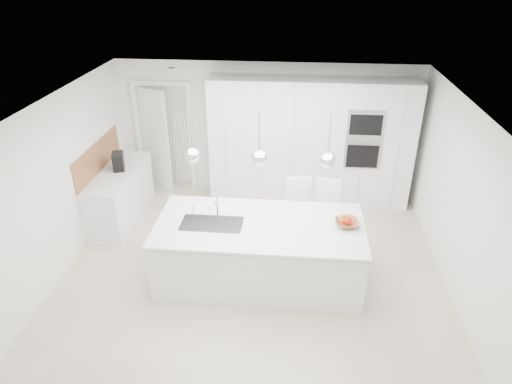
# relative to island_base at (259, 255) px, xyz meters

# --- Properties ---
(floor) EXTENTS (5.50, 5.50, 0.00)m
(floor) POSITION_rel_island_base_xyz_m (-0.10, 0.30, -0.43)
(floor) COLOR beige
(floor) RESTS_ON ground
(wall_back) EXTENTS (5.50, 0.00, 5.50)m
(wall_back) POSITION_rel_island_base_xyz_m (-0.10, 2.80, 0.82)
(wall_back) COLOR white
(wall_back) RESTS_ON ground
(wall_left) EXTENTS (0.00, 5.00, 5.00)m
(wall_left) POSITION_rel_island_base_xyz_m (-2.85, 0.30, 0.82)
(wall_left) COLOR white
(wall_left) RESTS_ON ground
(ceiling) EXTENTS (5.50, 5.50, 0.00)m
(ceiling) POSITION_rel_island_base_xyz_m (-0.10, 0.30, 2.07)
(ceiling) COLOR white
(ceiling) RESTS_ON wall_back
(tall_cabinets) EXTENTS (3.60, 0.60, 2.30)m
(tall_cabinets) POSITION_rel_island_base_xyz_m (0.70, 2.50, 0.72)
(tall_cabinets) COLOR white
(tall_cabinets) RESTS_ON floor
(oven_stack) EXTENTS (0.62, 0.04, 1.05)m
(oven_stack) POSITION_rel_island_base_xyz_m (1.60, 2.19, 0.92)
(oven_stack) COLOR #A5A5A8
(oven_stack) RESTS_ON tall_cabinets
(doorway_frame) EXTENTS (1.11, 0.08, 2.13)m
(doorway_frame) POSITION_rel_island_base_xyz_m (-2.05, 2.77, 0.59)
(doorway_frame) COLOR white
(doorway_frame) RESTS_ON floor
(hallway_door) EXTENTS (0.76, 0.38, 2.00)m
(hallway_door) POSITION_rel_island_base_xyz_m (-2.30, 2.72, 0.57)
(hallway_door) COLOR white
(hallway_door) RESTS_ON floor
(radiator) EXTENTS (0.32, 0.04, 1.40)m
(radiator) POSITION_rel_island_base_xyz_m (-1.73, 2.76, 0.42)
(radiator) COLOR white
(radiator) RESTS_ON floor
(left_base_cabinets) EXTENTS (0.60, 1.80, 0.86)m
(left_base_cabinets) POSITION_rel_island_base_xyz_m (-2.55, 1.50, 0.00)
(left_base_cabinets) COLOR white
(left_base_cabinets) RESTS_ON floor
(left_worktop) EXTENTS (0.62, 1.82, 0.04)m
(left_worktop) POSITION_rel_island_base_xyz_m (-2.55, 1.50, 0.45)
(left_worktop) COLOR white
(left_worktop) RESTS_ON left_base_cabinets
(oak_backsplash) EXTENTS (0.02, 1.80, 0.50)m
(oak_backsplash) POSITION_rel_island_base_xyz_m (-2.84, 1.50, 0.72)
(oak_backsplash) COLOR #9B5E2F
(oak_backsplash) RESTS_ON wall_left
(island_base) EXTENTS (2.80, 1.20, 0.86)m
(island_base) POSITION_rel_island_base_xyz_m (0.00, 0.00, 0.00)
(island_base) COLOR white
(island_base) RESTS_ON floor
(island_worktop) EXTENTS (2.84, 1.40, 0.04)m
(island_worktop) POSITION_rel_island_base_xyz_m (0.00, 0.05, 0.45)
(island_worktop) COLOR white
(island_worktop) RESTS_ON island_base
(island_sink) EXTENTS (0.84, 0.44, 0.18)m
(island_sink) POSITION_rel_island_base_xyz_m (-0.65, -0.00, 0.39)
(island_sink) COLOR #3F3F42
(island_sink) RESTS_ON island_worktop
(island_tap) EXTENTS (0.02, 0.02, 0.30)m
(island_tap) POSITION_rel_island_base_xyz_m (-0.60, 0.20, 0.62)
(island_tap) COLOR white
(island_tap) RESTS_ON island_worktop
(pendant_left) EXTENTS (0.20, 0.20, 0.20)m
(pendant_left) POSITION_rel_island_base_xyz_m (-0.85, -0.00, 1.47)
(pendant_left) COLOR white
(pendant_left) RESTS_ON ceiling
(pendant_mid) EXTENTS (0.20, 0.20, 0.20)m
(pendant_mid) POSITION_rel_island_base_xyz_m (-0.00, -0.00, 1.47)
(pendant_mid) COLOR white
(pendant_mid) RESTS_ON ceiling
(pendant_right) EXTENTS (0.20, 0.20, 0.20)m
(pendant_right) POSITION_rel_island_base_xyz_m (0.85, -0.00, 1.47)
(pendant_right) COLOR white
(pendant_right) RESTS_ON ceiling
(fruit_bowl) EXTENTS (0.35, 0.35, 0.08)m
(fruit_bowl) POSITION_rel_island_base_xyz_m (1.18, 0.12, 0.51)
(fruit_bowl) COLOR #9B5E2F
(fruit_bowl) RESTS_ON island_worktop
(espresso_machine) EXTENTS (0.25, 0.32, 0.30)m
(espresso_machine) POSITION_rel_island_base_xyz_m (-2.53, 1.59, 0.62)
(espresso_machine) COLOR black
(espresso_machine) RESTS_ON left_worktop
(bar_stool_left) EXTENTS (0.46, 0.59, 1.19)m
(bar_stool_left) POSITION_rel_island_base_xyz_m (0.51, 0.80, 0.16)
(bar_stool_left) COLOR white
(bar_stool_left) RESTS_ON floor
(bar_stool_right) EXTENTS (0.47, 0.59, 1.17)m
(bar_stool_right) POSITION_rel_island_base_xyz_m (0.97, 0.81, 0.16)
(bar_stool_right) COLOR white
(bar_stool_right) RESTS_ON floor
(apple_a) EXTENTS (0.08, 0.08, 0.08)m
(apple_a) POSITION_rel_island_base_xyz_m (1.19, 0.10, 0.54)
(apple_a) COLOR #BB1F08
(apple_a) RESTS_ON fruit_bowl
(apple_b) EXTENTS (0.08, 0.08, 0.08)m
(apple_b) POSITION_rel_island_base_xyz_m (1.21, 0.15, 0.54)
(apple_b) COLOR #BB1F08
(apple_b) RESTS_ON fruit_bowl
(apple_c) EXTENTS (0.08, 0.08, 0.08)m
(apple_c) POSITION_rel_island_base_xyz_m (1.14, 0.10, 0.54)
(apple_c) COLOR #BB1F08
(apple_c) RESTS_ON fruit_bowl
(banana_bunch) EXTENTS (0.24, 0.18, 0.22)m
(banana_bunch) POSITION_rel_island_base_xyz_m (1.16, 0.14, 0.59)
(banana_bunch) COLOR yellow
(banana_bunch) RESTS_ON fruit_bowl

